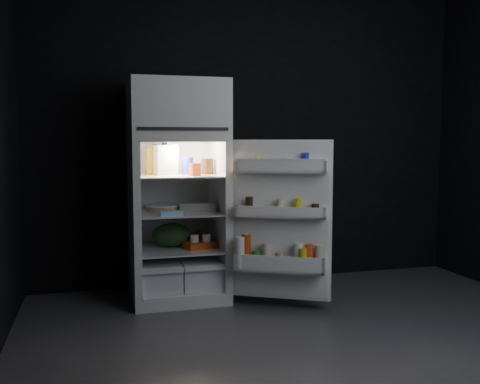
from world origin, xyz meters
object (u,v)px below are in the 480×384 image
object	(u,v)px
refrigerator	(177,183)
yogurt_tray	(202,245)
fridge_door	(281,222)
egg_carton	(198,207)
milk_jug	(165,160)

from	to	relation	value
refrigerator	yogurt_tray	bearing A→B (deg)	-27.26
fridge_door	egg_carton	size ratio (longest dim) A/B	4.17
yogurt_tray	egg_carton	bearing A→B (deg)	144.57
refrigerator	fridge_door	distance (m)	0.94
refrigerator	milk_jug	distance (m)	0.21
fridge_door	milk_jug	size ratio (longest dim) A/B	5.08
egg_carton	yogurt_tray	xyz separation A→B (m)	(0.03, -0.01, -0.31)
refrigerator	egg_carton	world-z (taller)	refrigerator
fridge_door	egg_carton	xyz separation A→B (m)	(-0.55, 0.47, 0.08)
milk_jug	yogurt_tray	size ratio (longest dim) A/B	0.84
refrigerator	egg_carton	distance (m)	0.26
fridge_door	egg_carton	world-z (taller)	fridge_door
refrigerator	yogurt_tray	xyz separation A→B (m)	(0.19, -0.10, -0.50)
milk_jug	egg_carton	world-z (taller)	milk_jug
refrigerator	yogurt_tray	size ratio (longest dim) A/B	6.24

